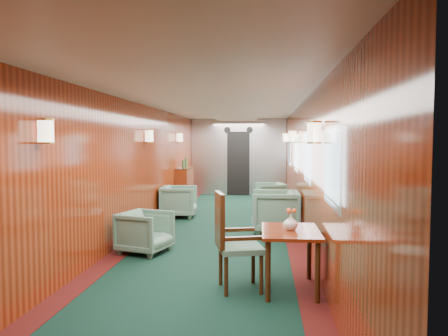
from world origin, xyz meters
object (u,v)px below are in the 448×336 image
Objects in this scene: dining_table at (290,240)px; side_chair at (231,237)px; armchair_left_near at (145,232)px; armchair_right_far at (270,196)px; armchair_right_near at (275,211)px; credenza at (185,185)px; armchair_left_far at (179,201)px.

dining_table is 0.68m from side_chair.
armchair_left_near is 0.98× the size of armchair_right_far.
dining_table is 6.08m from armchair_right_far.
dining_table is 3.14m from armchair_right_near.
armchair_left_near is (-2.11, 1.48, -0.26)m from dining_table.
armchair_right_near is at bearing -56.38° from credenza.
dining_table is 1.20× the size of armchair_left_far.
side_chair is 1.61× the size of armchair_left_near.
armchair_right_near is at bearing -33.56° from armchair_left_near.
side_chair is 3.26m from armchair_right_near.
side_chair reaches higher than armchair_right_near.
armchair_right_far is at bearing -179.73° from armchair_right_near.
armchair_left_far is at bearing 18.80° from armchair_left_near.
armchair_left_near is at bearing -34.21° from armchair_right_far.
armchair_left_far is (-0.11, 3.14, 0.03)m from armchair_left_near.
armchair_left_near is 0.80× the size of armchair_right_near.
armchair_right_near reaches higher than armchair_left_far.
armchair_right_far is (0.51, 6.14, -0.28)m from side_chair.
credenza is at bearing -147.16° from armchair_right_near.
credenza is (-2.47, 6.70, -0.08)m from dining_table.
armchair_left_far is 1.08× the size of armchair_right_far.
dining_table is at bearing -157.91° from armchair_left_far.
credenza is 2.10m from armchair_left_far.
dining_table reaches higher than armchair_left_near.
armchair_left_far is at bearing 115.02° from dining_table.
armchair_right_near is (2.37, -3.56, -0.10)m from credenza.
armchair_right_far is at bearing 90.91° from dining_table.
credenza is 1.45× the size of armchair_right_near.
credenza is at bearing 20.87° from armchair_left_near.
credenza reaches higher than armchair_left_near.
armchair_left_near is at bearing -86.01° from credenza.
armchair_right_near is (0.57, 3.20, -0.21)m from side_chair.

